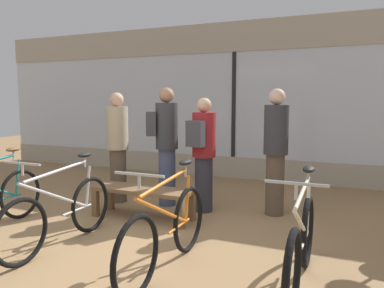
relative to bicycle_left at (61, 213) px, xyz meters
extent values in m
plane|color=#99754C|center=(0.67, 0.20, -0.38)|extent=(24.00, 24.00, 0.00)
cube|color=#B2A893|center=(0.67, 4.34, -0.16)|extent=(12.00, 0.08, 0.45)
cube|color=silver|center=(0.67, 4.34, 1.14)|extent=(12.00, 0.04, 2.15)
cube|color=#B2A893|center=(0.67, 4.34, 2.52)|extent=(12.00, 0.08, 0.60)
cube|color=black|center=(0.67, 4.31, 1.14)|extent=(0.08, 0.02, 2.15)
torus|color=black|center=(-1.23, 0.57, -0.04)|extent=(0.05, 0.68, 0.68)
cylinder|color=#1E7A7F|center=(-1.23, 0.53, 0.20)|extent=(0.03, 0.11, 0.49)
cylinder|color=#1E7A7F|center=(-1.23, 0.33, -0.04)|extent=(0.03, 0.48, 0.03)
cylinder|color=#B2B2B7|center=(-1.23, 0.49, 0.51)|extent=(0.02, 0.02, 0.14)
ellipsoid|color=brown|center=(-1.23, 0.49, 0.59)|extent=(0.11, 0.22, 0.06)
torus|color=black|center=(0.00, 0.52, -0.04)|extent=(0.05, 0.68, 0.68)
torus|color=black|center=(0.00, -0.55, -0.04)|extent=(0.05, 0.68, 0.68)
cylinder|color=#BCBCC1|center=(0.00, -0.06, 0.20)|extent=(0.03, 1.00, 0.51)
cylinder|color=#BCBCC1|center=(0.00, 0.48, 0.20)|extent=(0.03, 0.11, 0.49)
cylinder|color=#BCBCC1|center=(0.00, -0.03, 0.47)|extent=(0.03, 0.93, 0.10)
cylinder|color=#BCBCC1|center=(0.00, 0.27, -0.04)|extent=(0.03, 0.48, 0.03)
cylinder|color=#B2B2B7|center=(0.00, 0.44, 0.51)|extent=(0.02, 0.02, 0.14)
ellipsoid|color=black|center=(0.00, 0.44, 0.59)|extent=(0.11, 0.22, 0.06)
cylinder|color=#B2B2B7|center=(0.00, -0.49, 0.57)|extent=(0.02, 0.02, 0.12)
cylinder|color=#ADADB2|center=(0.00, -0.49, 0.63)|extent=(0.46, 0.02, 0.02)
torus|color=black|center=(1.36, 0.44, -0.03)|extent=(0.05, 0.70, 0.70)
torus|color=black|center=(1.36, -0.62, -0.03)|extent=(0.05, 0.70, 0.70)
cylinder|color=orange|center=(1.36, -0.13, 0.21)|extent=(0.03, 0.99, 0.51)
cylinder|color=orange|center=(1.36, 0.40, 0.21)|extent=(0.03, 0.11, 0.49)
cylinder|color=orange|center=(1.36, -0.10, 0.48)|extent=(0.03, 0.92, 0.10)
cylinder|color=orange|center=(1.36, 0.20, -0.03)|extent=(0.03, 0.48, 0.03)
cylinder|color=#B2B2B7|center=(1.36, 0.36, 0.52)|extent=(0.02, 0.02, 0.14)
ellipsoid|color=black|center=(1.36, 0.36, 0.60)|extent=(0.11, 0.22, 0.06)
cylinder|color=#B2B2B7|center=(1.36, -0.56, 0.58)|extent=(0.02, 0.02, 0.12)
cylinder|color=#ADADB2|center=(1.36, -0.56, 0.64)|extent=(0.46, 0.02, 0.02)
torus|color=black|center=(2.57, 0.55, -0.03)|extent=(0.06, 0.70, 0.70)
torus|color=black|center=(2.57, -0.44, -0.03)|extent=(0.06, 0.70, 0.70)
cylinder|color=beige|center=(2.57, 0.01, 0.21)|extent=(0.03, 0.92, 0.51)
cylinder|color=beige|center=(2.57, 0.51, 0.21)|extent=(0.03, 0.11, 0.49)
cylinder|color=beige|center=(2.57, 0.04, 0.48)|extent=(0.03, 0.85, 0.10)
cylinder|color=beige|center=(2.57, 0.33, -0.03)|extent=(0.03, 0.44, 0.03)
cylinder|color=#B2B2B7|center=(2.57, 0.47, 0.52)|extent=(0.02, 0.02, 0.14)
ellipsoid|color=black|center=(2.57, 0.47, 0.60)|extent=(0.11, 0.22, 0.06)
cylinder|color=#B2B2B7|center=(2.57, -0.38, 0.58)|extent=(0.02, 0.02, 0.12)
cylinder|color=#ADADB2|center=(2.57, -0.38, 0.64)|extent=(0.46, 0.02, 0.02)
cube|color=brown|center=(0.32, 1.22, 0.02)|extent=(1.40, 0.44, 0.05)
cube|color=brown|center=(-0.34, 1.04, -0.20)|extent=(0.08, 0.08, 0.37)
cube|color=brown|center=(0.98, 1.04, -0.20)|extent=(0.08, 0.08, 0.37)
cube|color=brown|center=(-0.34, 1.40, -0.20)|extent=(0.08, 0.08, 0.37)
cube|color=brown|center=(0.98, 1.40, -0.20)|extent=(0.08, 0.08, 0.37)
cylinder|color=#2D2D38|center=(0.97, 1.86, 0.02)|extent=(0.29, 0.29, 0.81)
cylinder|color=maroon|center=(0.97, 1.86, 0.74)|extent=(0.38, 0.38, 0.64)
sphere|color=tan|center=(0.97, 1.86, 1.17)|extent=(0.21, 0.21, 0.21)
cube|color=#38383D|center=(0.94, 1.63, 0.78)|extent=(0.26, 0.17, 0.36)
cylinder|color=brown|center=(1.96, 2.11, 0.05)|extent=(0.33, 0.33, 0.87)
cylinder|color=#333338|center=(1.96, 2.11, 0.83)|extent=(0.43, 0.43, 0.69)
sphere|color=beige|center=(1.96, 2.11, 1.29)|extent=(0.22, 0.22, 0.22)
cylinder|color=#424C6B|center=(0.33, 1.94, 0.06)|extent=(0.36, 0.36, 0.88)
cylinder|color=#333338|center=(0.33, 1.94, 0.85)|extent=(0.47, 0.47, 0.70)
sphere|color=#9E7051|center=(0.33, 1.94, 1.31)|extent=(0.23, 0.23, 0.23)
cube|color=#38383D|center=(0.13, 1.81, 0.89)|extent=(0.25, 0.28, 0.36)
cylinder|color=brown|center=(-0.48, 1.82, 0.04)|extent=(0.31, 0.31, 0.85)
cylinder|color=tan|center=(-0.48, 1.82, 0.80)|extent=(0.41, 0.41, 0.67)
sphere|color=tan|center=(-0.48, 1.82, 1.25)|extent=(0.22, 0.22, 0.22)
camera|label=1|loc=(2.92, -3.12, 1.23)|focal=35.00mm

